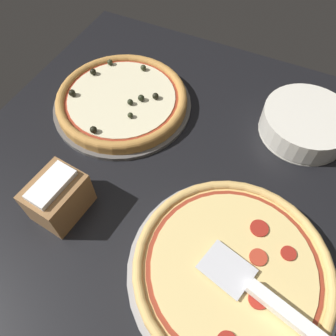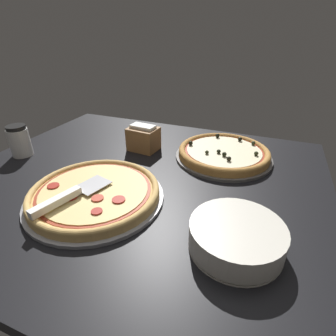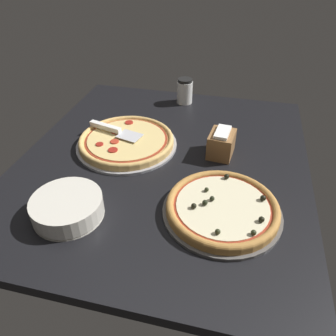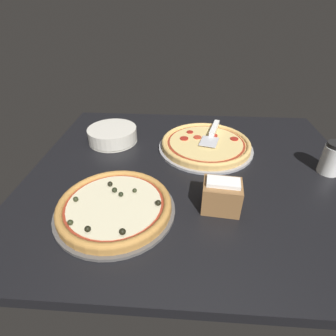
# 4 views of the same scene
# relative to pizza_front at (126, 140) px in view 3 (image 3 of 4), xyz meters

# --- Properties ---
(ground_plane) EXTENTS (1.20, 1.05, 0.04)m
(ground_plane) POSITION_rel_pizza_front_xyz_m (0.05, 0.16, -0.04)
(ground_plane) COLOR black
(pizza_pan_front) EXTENTS (0.39, 0.39, 0.01)m
(pizza_pan_front) POSITION_rel_pizza_front_xyz_m (-0.00, 0.00, -0.02)
(pizza_pan_front) COLOR #939399
(pizza_pan_front) RESTS_ON ground_plane
(pizza_front) EXTENTS (0.37, 0.37, 0.03)m
(pizza_front) POSITION_rel_pizza_front_xyz_m (0.00, 0.00, 0.00)
(pizza_front) COLOR #DBAD60
(pizza_front) RESTS_ON pizza_pan_front
(pizza_pan_back) EXTENTS (0.36, 0.36, 0.01)m
(pizza_pan_back) POSITION_rel_pizza_front_xyz_m (0.29, 0.40, -0.02)
(pizza_pan_back) COLOR #565451
(pizza_pan_back) RESTS_ON ground_plane
(pizza_back) EXTENTS (0.34, 0.34, 0.04)m
(pizza_back) POSITION_rel_pizza_front_xyz_m (0.29, 0.40, 0.00)
(pizza_back) COLOR #B77F3D
(pizza_back) RESTS_ON pizza_pan_back
(serving_spatula) EXTENTS (0.10, 0.24, 0.02)m
(serving_spatula) POSITION_rel_pizza_front_xyz_m (-0.04, -0.08, 0.02)
(serving_spatula) COLOR silver
(serving_spatula) RESTS_ON pizza_front
(plate_stack) EXTENTS (0.21, 0.21, 0.06)m
(plate_stack) POSITION_rel_pizza_front_xyz_m (0.41, -0.04, 0.01)
(plate_stack) COLOR silver
(plate_stack) RESTS_ON ground_plane
(parmesan_shaker) EXTENTS (0.07, 0.07, 0.12)m
(parmesan_shaker) POSITION_rel_pizza_front_xyz_m (-0.44, 0.14, 0.03)
(parmesan_shaker) COLOR white
(parmesan_shaker) RESTS_ON ground_plane
(napkin_holder) EXTENTS (0.12, 0.10, 0.10)m
(napkin_holder) POSITION_rel_pizza_front_xyz_m (-0.03, 0.37, 0.02)
(napkin_holder) COLOR olive
(napkin_holder) RESTS_ON ground_plane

